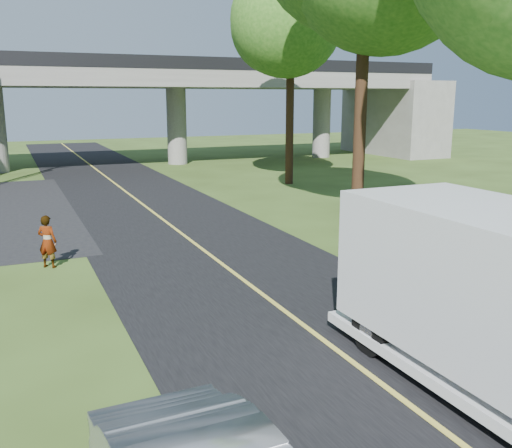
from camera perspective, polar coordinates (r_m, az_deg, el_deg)
ground at (r=11.09m, az=8.82°, el=-13.03°), size 120.00×120.00×0.00m
road at (r=19.76m, az=-6.87°, el=-1.44°), size 7.00×90.00×0.02m
lane_line at (r=19.75m, az=-6.87°, el=-1.38°), size 0.12×90.00×0.01m
overpass at (r=40.75m, az=-16.32°, el=11.79°), size 54.00×10.00×7.30m
tree_right_far at (r=32.00m, az=4.00°, el=18.90°), size 5.77×5.67×10.99m
pedestrian at (r=17.21m, az=-20.14°, el=-1.65°), size 0.66×0.62×1.52m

